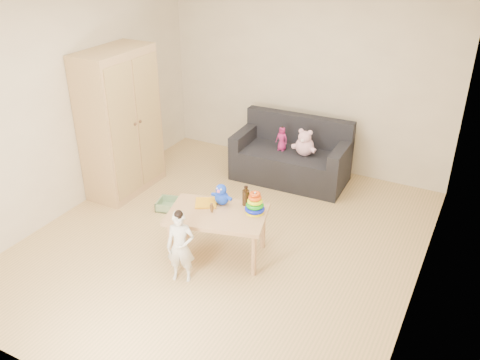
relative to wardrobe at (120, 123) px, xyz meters
The scene contains 13 objects.
room 1.84m from the wardrobe, 15.22° to the right, with size 4.50×4.50×4.50m.
wardrobe is the anchor object (origin of this frame).
sofa 2.27m from the wardrobe, 34.10° to the left, with size 1.49×0.74×0.42m, color black.
play_table 2.05m from the wardrobe, 22.30° to the right, with size 0.98×0.62×0.52m, color tan.
storage_bin 1.21m from the wardrobe, 11.73° to the right, with size 0.36×0.27×0.11m, color #81A376, non-canonical shape.
toddler 2.16m from the wardrobe, 36.44° to the right, with size 0.27×0.18×0.74m, color silver.
pink_bear 2.34m from the wardrobe, 30.74° to the left, with size 0.26×0.22×0.30m, color #FFBBD4, non-canonical shape.
doll 2.07m from the wardrobe, 35.55° to the left, with size 0.16×0.11×0.32m, color #B0216B.
ring_stacker 2.22m from the wardrobe, 14.66° to the right, with size 0.20×0.20×0.23m.
brown_bottle 2.05m from the wardrobe, 13.08° to the right, with size 0.07×0.07×0.22m.
blue_plush 1.86m from the wardrobe, 17.70° to the right, with size 0.19×0.15×0.24m, color #1C49FF, non-canonical shape.
wooden_figure 1.93m from the wardrobe, 23.38° to the right, with size 0.04×0.04×0.11m, color brown, non-canonical shape.
yellow_book 1.77m from the wardrobe, 21.61° to the right, with size 0.22×0.22×0.02m, color #F6A919.
Camera 1 is at (2.30, -4.04, 3.18)m, focal length 38.00 mm.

